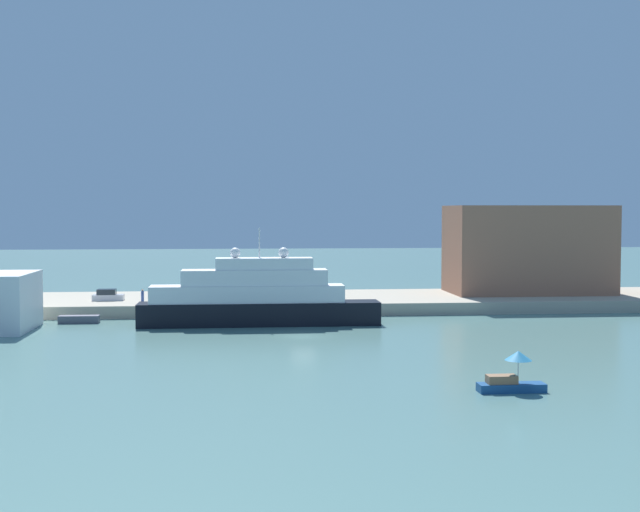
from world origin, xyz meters
TOP-DOWN VIEW (x-y plane):
  - ground at (0.00, 0.00)m, footprint 400.00×400.00m
  - quay_dock at (0.00, 25.31)m, footprint 110.00×18.63m
  - large_yacht at (-4.68, 9.08)m, footprint 27.13×3.92m
  - small_motorboat at (12.90, -27.67)m, footprint 4.81×1.93m
  - work_barge at (-24.90, 12.73)m, footprint 4.53×1.43m
  - harbor_building at (33.26, 27.69)m, footprint 21.64×11.23m
  - parked_car at (-23.21, 22.86)m, footprint 3.87×1.69m
  - person_figure at (-18.41, 18.95)m, footprint 0.36×0.36m
  - mooring_bollard at (3.35, 17.52)m, footprint 0.41×0.41m

SIDE VIEW (x-z plane):
  - ground at x=0.00m, z-range 0.00..0.00m
  - work_barge at x=-24.90m, z-range 0.00..0.89m
  - quay_dock at x=0.00m, z-range 0.00..1.53m
  - small_motorboat at x=12.90m, z-range -0.34..2.60m
  - mooring_bollard at x=3.35m, z-range 1.53..2.40m
  - parked_car at x=-23.21m, z-range 1.42..2.87m
  - person_figure at x=-18.41m, z-range 1.47..3.24m
  - large_yacht at x=-4.68m, z-range -2.43..8.54m
  - harbor_building at x=33.26m, z-range 1.53..13.62m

